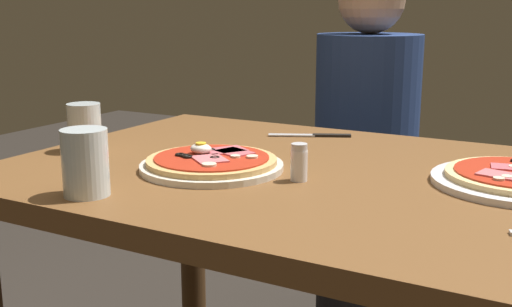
# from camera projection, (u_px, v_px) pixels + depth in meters

# --- Properties ---
(dining_table) EXTENTS (1.18, 0.81, 0.76)m
(dining_table) POSITION_uv_depth(u_px,v_px,m) (316.00, 232.00, 1.21)
(dining_table) COLOR brown
(dining_table) RESTS_ON ground
(pizza_foreground) EXTENTS (0.27, 0.27, 0.05)m
(pizza_foreground) POSITION_uv_depth(u_px,v_px,m) (212.00, 163.00, 1.18)
(pizza_foreground) COLOR silver
(pizza_foreground) RESTS_ON dining_table
(water_glass_near) EXTENTS (0.07, 0.07, 0.10)m
(water_glass_near) POSITION_uv_depth(u_px,v_px,m) (85.00, 130.00, 1.34)
(water_glass_near) COLOR silver
(water_glass_near) RESTS_ON dining_table
(water_glass_far) EXTENTS (0.08, 0.08, 0.11)m
(water_glass_far) POSITION_uv_depth(u_px,v_px,m) (86.00, 167.00, 1.01)
(water_glass_far) COLOR silver
(water_glass_far) RESTS_ON dining_table
(knife) EXTENTS (0.18, 0.10, 0.01)m
(knife) POSITION_uv_depth(u_px,v_px,m) (316.00, 135.00, 1.49)
(knife) COLOR silver
(knife) RESTS_ON dining_table
(salt_shaker) EXTENTS (0.03, 0.03, 0.07)m
(salt_shaker) POSITION_uv_depth(u_px,v_px,m) (299.00, 163.00, 1.10)
(salt_shaker) COLOR white
(salt_shaker) RESTS_ON dining_table
(diner_person) EXTENTS (0.32, 0.32, 1.18)m
(diner_person) POSITION_uv_depth(u_px,v_px,m) (365.00, 169.00, 1.99)
(diner_person) COLOR black
(diner_person) RESTS_ON ground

